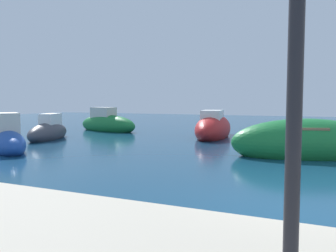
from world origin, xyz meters
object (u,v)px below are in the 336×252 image
object	(u,v)px
moored_boat_0	(7,141)
moored_boat_3	(107,124)
moored_boat_2	(306,143)
moored_boat_4	(213,128)
moored_boat_6	(48,132)

from	to	relation	value
moored_boat_0	moored_boat_3	bearing A→B (deg)	132.35
moored_boat_2	moored_boat_4	world-z (taller)	moored_boat_4
moored_boat_4	moored_boat_2	bearing A→B (deg)	-144.03
moored_boat_2	moored_boat_3	bearing A→B (deg)	-43.03
moored_boat_0	moored_boat_4	bearing A→B (deg)	88.07
moored_boat_4	moored_boat_6	bearing A→B (deg)	113.06
moored_boat_2	moored_boat_0	bearing A→B (deg)	0.11
moored_boat_0	moored_boat_4	distance (m)	10.42
moored_boat_3	moored_boat_0	bearing A→B (deg)	-64.65
moored_boat_4	moored_boat_6	size ratio (longest dim) A/B	1.42
moored_boat_6	moored_boat_3	bearing A→B (deg)	161.27
moored_boat_3	moored_boat_2	bearing A→B (deg)	-10.51
moored_boat_6	moored_boat_4	bearing A→B (deg)	102.43
moored_boat_0	moored_boat_6	bearing A→B (deg)	144.88
moored_boat_0	moored_boat_4	world-z (taller)	moored_boat_0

